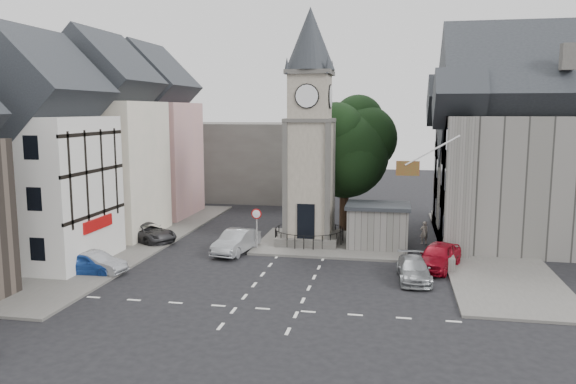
% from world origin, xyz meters
% --- Properties ---
extents(ground, '(120.00, 120.00, 0.00)m').
position_xyz_m(ground, '(0.00, 0.00, 0.00)').
color(ground, black).
rests_on(ground, ground).
extents(pavement_west, '(6.00, 30.00, 0.14)m').
position_xyz_m(pavement_west, '(-12.50, 6.00, 0.07)').
color(pavement_west, '#595651').
rests_on(pavement_west, ground).
extents(pavement_east, '(6.00, 26.00, 0.14)m').
position_xyz_m(pavement_east, '(12.00, 8.00, 0.07)').
color(pavement_east, '#595651').
rests_on(pavement_east, ground).
extents(central_island, '(10.00, 8.00, 0.16)m').
position_xyz_m(central_island, '(1.50, 8.00, 0.08)').
color(central_island, '#595651').
rests_on(central_island, ground).
extents(road_markings, '(20.00, 8.00, 0.01)m').
position_xyz_m(road_markings, '(0.00, -5.50, 0.01)').
color(road_markings, silver).
rests_on(road_markings, ground).
extents(clock_tower, '(4.86, 4.86, 16.25)m').
position_xyz_m(clock_tower, '(0.00, 7.99, 8.12)').
color(clock_tower, '#4C4944').
rests_on(clock_tower, ground).
extents(stone_shelter, '(4.30, 3.30, 3.08)m').
position_xyz_m(stone_shelter, '(4.80, 7.50, 1.55)').
color(stone_shelter, '#64625C').
rests_on(stone_shelter, ground).
extents(town_tree, '(7.20, 7.20, 10.80)m').
position_xyz_m(town_tree, '(2.00, 13.00, 6.97)').
color(town_tree, black).
rests_on(town_tree, ground).
extents(warning_sign_post, '(0.70, 0.19, 2.85)m').
position_xyz_m(warning_sign_post, '(-3.20, 5.43, 2.03)').
color(warning_sign_post, black).
rests_on(warning_sign_post, ground).
extents(terrace_pink, '(8.10, 7.60, 12.80)m').
position_xyz_m(terrace_pink, '(-15.50, 16.00, 6.58)').
color(terrace_pink, '#D19B8F').
rests_on(terrace_pink, ground).
extents(terrace_cream, '(8.10, 7.60, 12.80)m').
position_xyz_m(terrace_cream, '(-15.50, 8.00, 6.58)').
color(terrace_cream, '#F5E5CD').
rests_on(terrace_cream, ground).
extents(terrace_tudor, '(8.10, 7.60, 12.00)m').
position_xyz_m(terrace_tudor, '(-15.50, 0.00, 6.19)').
color(terrace_tudor, silver).
rests_on(terrace_tudor, ground).
extents(backdrop_west, '(20.00, 10.00, 8.00)m').
position_xyz_m(backdrop_west, '(-12.00, 28.00, 4.00)').
color(backdrop_west, '#4C4944').
rests_on(backdrop_west, ground).
extents(east_building, '(14.40, 11.40, 12.60)m').
position_xyz_m(east_building, '(15.59, 11.00, 6.26)').
color(east_building, '#64625C').
rests_on(east_building, ground).
extents(east_boundary_wall, '(0.40, 16.00, 0.90)m').
position_xyz_m(east_boundary_wall, '(9.20, 10.00, 0.45)').
color(east_boundary_wall, '#64625C').
rests_on(east_boundary_wall, ground).
extents(flagpole, '(3.68, 0.10, 2.74)m').
position_xyz_m(flagpole, '(8.00, 4.00, 7.00)').
color(flagpole, white).
rests_on(flagpole, ground).
extents(car_west_blue, '(4.05, 1.90, 1.34)m').
position_xyz_m(car_west_blue, '(-11.50, -1.83, 0.67)').
color(car_west_blue, '#1B4296').
rests_on(car_west_blue, ground).
extents(car_west_silver, '(3.97, 1.93, 1.25)m').
position_xyz_m(car_west_silver, '(-11.13, -1.58, 0.63)').
color(car_west_silver, '#919498').
rests_on(car_west_silver, ground).
extents(car_west_grey, '(5.32, 4.35, 1.35)m').
position_xyz_m(car_west_grey, '(-11.50, 6.35, 0.67)').
color(car_west_grey, '#2C2B2E').
rests_on(car_west_grey, ground).
extents(car_island_silver, '(2.39, 4.84, 1.53)m').
position_xyz_m(car_island_silver, '(-4.36, 4.50, 0.76)').
color(car_island_silver, '#9EA2A7').
rests_on(car_island_silver, ground).
extents(car_island_east, '(2.04, 4.39, 1.24)m').
position_xyz_m(car_island_east, '(7.00, 0.50, 0.62)').
color(car_island_east, gray).
rests_on(car_island_east, ground).
extents(car_east_red, '(3.41, 5.02, 1.59)m').
position_xyz_m(car_east_red, '(8.50, 3.00, 0.79)').
color(car_east_red, maroon).
rests_on(car_east_red, ground).
extents(pedestrian, '(0.68, 0.55, 1.60)m').
position_xyz_m(pedestrian, '(8.00, 9.47, 0.80)').
color(pedestrian, beige).
rests_on(pedestrian, ground).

